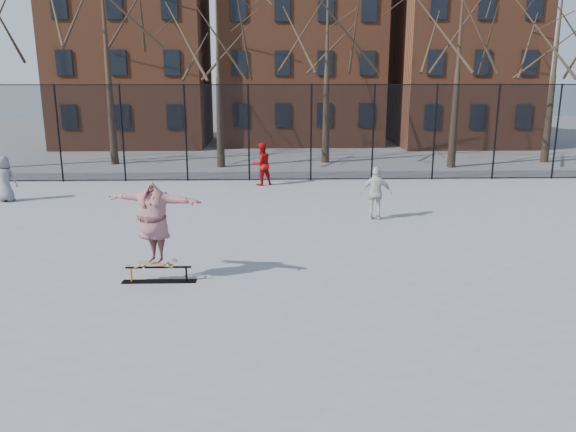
{
  "coord_description": "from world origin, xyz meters",
  "views": [
    {
      "loc": [
        -0.52,
        -10.44,
        4.38
      ],
      "look_at": [
        -0.13,
        1.5,
        1.35
      ],
      "focal_mm": 35.0,
      "sensor_mm": 36.0,
      "label": 1
    }
  ],
  "objects_px": {
    "skateboard": "(156,264)",
    "bystander_white": "(376,193)",
    "skater": "(154,223)",
    "bystander_red": "(262,164)",
    "bystander_grey": "(5,179)",
    "skate_rail": "(159,276)"
  },
  "relations": [
    {
      "from": "skateboard",
      "to": "skater",
      "type": "xyz_separation_m",
      "value": [
        0.0,
        0.0,
        0.92
      ]
    },
    {
      "from": "skater",
      "to": "bystander_white",
      "type": "height_order",
      "value": "skater"
    },
    {
      "from": "skateboard",
      "to": "bystander_red",
      "type": "height_order",
      "value": "bystander_red"
    },
    {
      "from": "skate_rail",
      "to": "skateboard",
      "type": "xyz_separation_m",
      "value": [
        -0.05,
        0.0,
        0.26
      ]
    },
    {
      "from": "skateboard",
      "to": "bystander_grey",
      "type": "relative_size",
      "value": 0.5
    },
    {
      "from": "bystander_white",
      "to": "bystander_red",
      "type": "bearing_deg",
      "value": -50.69
    },
    {
      "from": "skater",
      "to": "bystander_white",
      "type": "distance_m",
      "value": 7.77
    },
    {
      "from": "bystander_red",
      "to": "bystander_white",
      "type": "bearing_deg",
      "value": 96.17
    },
    {
      "from": "skater",
      "to": "bystander_grey",
      "type": "distance_m",
      "value": 10.65
    },
    {
      "from": "bystander_red",
      "to": "bystander_grey",
      "type": "bearing_deg",
      "value": -9.19
    },
    {
      "from": "bystander_grey",
      "to": "bystander_white",
      "type": "height_order",
      "value": "bystander_white"
    },
    {
      "from": "skate_rail",
      "to": "bystander_grey",
      "type": "height_order",
      "value": "bystander_grey"
    },
    {
      "from": "skateboard",
      "to": "bystander_white",
      "type": "relative_size",
      "value": 0.49
    },
    {
      "from": "skateboard",
      "to": "bystander_grey",
      "type": "xyz_separation_m",
      "value": [
        -6.84,
        8.15,
        0.4
      ]
    },
    {
      "from": "skater",
      "to": "bystander_white",
      "type": "xyz_separation_m",
      "value": [
        5.72,
        5.24,
        -0.5
      ]
    },
    {
      "from": "skater",
      "to": "bystander_grey",
      "type": "bearing_deg",
      "value": 147.08
    },
    {
      "from": "bystander_red",
      "to": "skater",
      "type": "bearing_deg",
      "value": 52.72
    },
    {
      "from": "skater",
      "to": "bystander_grey",
      "type": "relative_size",
      "value": 1.33
    },
    {
      "from": "skater",
      "to": "bystander_grey",
      "type": "height_order",
      "value": "skater"
    },
    {
      "from": "skate_rail",
      "to": "skater",
      "type": "height_order",
      "value": "skater"
    },
    {
      "from": "bystander_grey",
      "to": "skate_rail",
      "type": "bearing_deg",
      "value": 136.19
    },
    {
      "from": "skater",
      "to": "bystander_white",
      "type": "bearing_deg",
      "value": 59.55
    }
  ]
}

